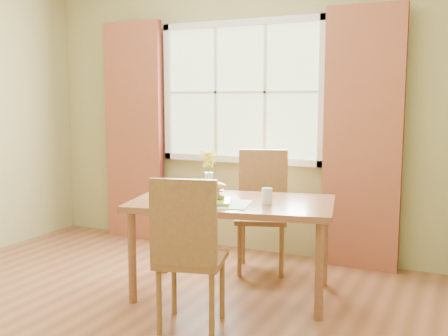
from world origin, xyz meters
name	(u,v)px	position (x,y,z in m)	size (l,w,h in m)	color
room	(119,113)	(0.00, 0.00, 1.35)	(4.24, 3.84, 2.74)	brown
window	(241,92)	(0.00, 1.87, 1.50)	(1.62, 0.06, 1.32)	#A6BF90
curtain_left	(134,132)	(-1.15, 1.78, 1.10)	(0.65, 0.08, 2.20)	maroon
curtain_right	(362,140)	(1.15, 1.78, 1.10)	(0.65, 0.08, 2.20)	maroon
dining_table	(233,210)	(0.43, 0.76, 0.63)	(1.59, 1.10, 0.71)	brown
chair_near	(188,248)	(0.45, 0.06, 0.54)	(0.50, 0.50, 0.98)	brown
chair_far	(262,204)	(0.40, 1.43, 0.55)	(0.53, 0.53, 1.01)	brown
placemat	(218,204)	(0.39, 0.60, 0.71)	(0.45, 0.33, 0.01)	#E2EECA
plate	(212,202)	(0.34, 0.59, 0.72)	(0.26, 0.26, 0.01)	#89C030
croissant_sandwich	(214,191)	(0.34, 0.65, 0.79)	(0.18, 0.12, 0.13)	#CC9045
water_glass	(267,196)	(0.70, 0.76, 0.76)	(0.08, 0.08, 0.11)	silver
flower_vase	(209,166)	(0.14, 0.95, 0.92)	(0.14, 0.14, 0.34)	silver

